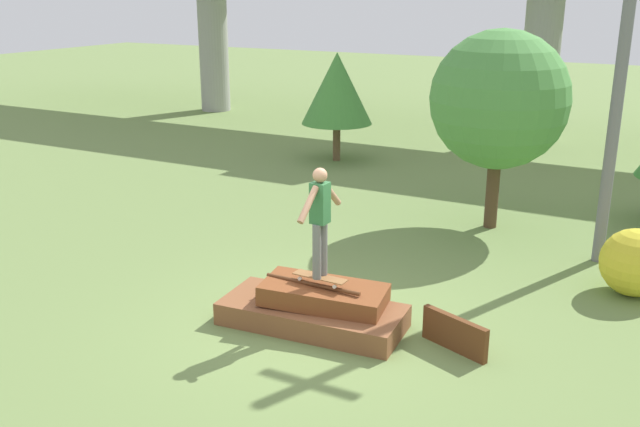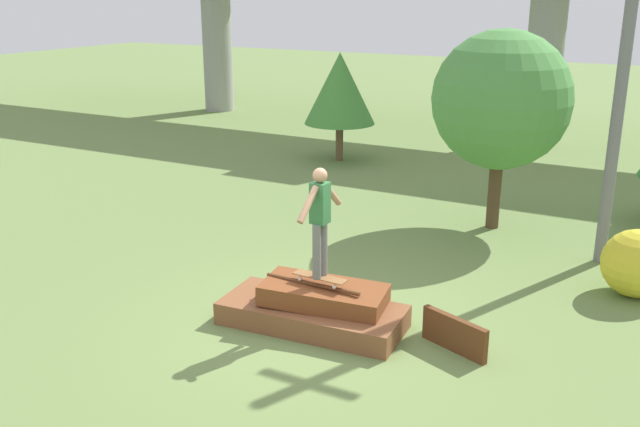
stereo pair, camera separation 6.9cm
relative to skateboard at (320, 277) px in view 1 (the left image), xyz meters
name	(u,v)px [view 1 (the left image)]	position (x,y,z in m)	size (l,w,h in m)	color
ground_plane	(312,325)	(-0.09, -0.05, -0.73)	(80.00, 80.00, 0.00)	olive
scrap_pile	(316,308)	(-0.05, -0.02, -0.47)	(2.64, 1.30, 0.66)	brown
scrap_plank_loose	(455,334)	(1.89, 0.19, -0.49)	(0.98, 0.46, 0.47)	#5B3319
skateboard	(320,277)	(0.00, 0.00, 0.00)	(0.80, 0.23, 0.09)	brown
skater	(320,216)	(0.00, 0.00, 0.89)	(0.23, 1.07, 1.54)	slate
utility_pole	(625,41)	(3.11, 4.47, 2.99)	(1.30, 0.20, 7.20)	slate
tree_behind_left	(499,100)	(0.96, 5.41, 1.79)	(2.63, 2.63, 3.84)	#4C3823
tree_behind_right	(337,89)	(-4.30, 9.10, 1.23)	(1.91, 1.91, 2.92)	brown
bush_yellow_flowering	(635,262)	(3.76, 3.20, -0.20)	(1.05, 1.05, 1.05)	gold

